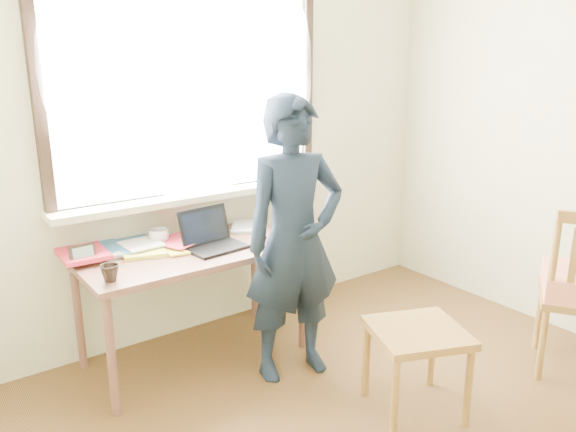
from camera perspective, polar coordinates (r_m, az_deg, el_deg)
room_shell at (r=2.23m, az=16.01°, el=12.01°), size 3.52×4.02×2.61m
desk at (r=3.32m, az=-9.69°, el=-4.52°), size 1.29×0.65×0.69m
laptop at (r=3.30m, az=-7.80°, el=-2.28°), size 0.35×0.30×0.22m
mug_white at (r=3.40m, az=-12.98°, el=-2.09°), size 0.16×0.16×0.09m
mug_dark at (r=2.92m, az=-17.63°, el=-5.56°), size 0.10×0.10×0.09m
mouse at (r=3.40m, az=-2.79°, el=-2.25°), size 0.08×0.06×0.03m
desk_clutter at (r=3.35m, az=-14.87°, el=-2.91°), size 0.80×0.51×0.05m
book_a at (r=3.35m, az=-18.77°, el=-3.46°), size 0.26×0.32×0.03m
book_b at (r=3.66m, az=-5.69°, el=-1.07°), size 0.32×0.34×0.02m
picture_frame at (r=3.18m, az=-20.11°, el=-3.83°), size 0.14×0.02×0.11m
work_chair at (r=2.96m, az=12.98°, el=-12.34°), size 0.58×0.57×0.46m
person at (r=3.08m, az=0.64°, el=-2.51°), size 0.64×0.48×1.59m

